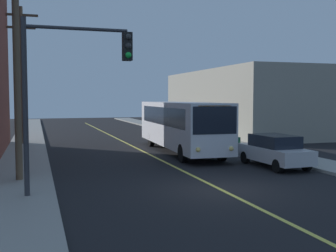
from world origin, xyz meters
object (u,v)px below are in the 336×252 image
Objects in this scene: parked_car_silver at (274,150)px; utility_pole_mid at (22,69)px; city_bus at (180,124)px; utility_pole_near at (17,55)px; traffic_signal_left_corner at (72,74)px; parked_car_green at (214,137)px.

utility_pole_mid is (-12.28, 13.98, 4.75)m from parked_car_silver.
city_bus is 12.58m from utility_pole_mid.
utility_pole_near reaches higher than traffic_signal_left_corner.
parked_car_green is 15.20m from traffic_signal_left_corner.
city_bus is 2.04× the size of traffic_signal_left_corner.
parked_car_silver is 7.36m from parked_car_green.
parked_car_green is 0.45× the size of utility_pole_mid.
traffic_signal_left_corner is at bearing -83.12° from utility_pole_mid.
utility_pole_mid reaches higher than parked_car_silver.
utility_pole_near is 3.70m from traffic_signal_left_corner.
parked_car_green is 0.49× the size of utility_pole_near.
utility_pole_mid is (-12.25, 6.62, 4.75)m from parked_car_green.
utility_pole_near is at bearing -147.42° from parked_car_green.
utility_pole_near is 0.92× the size of utility_pole_mid.
city_bus is at bearing -35.99° from utility_pole_mid.
parked_car_green is at bearing -28.40° from utility_pole_mid.
parked_car_silver is at bearing -48.70° from utility_pole_mid.
city_bus is 2.76× the size of parked_car_silver.
city_bus is at bearing 110.38° from parked_car_silver.
parked_car_green is (-0.03, 7.36, 0.00)m from parked_car_silver.
traffic_signal_left_corner reaches higher than parked_car_silver.
parked_car_green is at bearing 46.67° from traffic_signal_left_corner.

